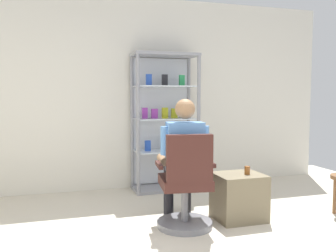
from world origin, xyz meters
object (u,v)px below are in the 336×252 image
(seated_shopkeeper, at_px, (183,155))
(storage_crate, at_px, (239,197))
(tea_glass, at_px, (247,170))
(display_cabinet_main, at_px, (164,121))
(office_chair, at_px, (186,190))

(seated_shopkeeper, distance_m, storage_crate, 0.77)
(seated_shopkeeper, relative_size, storage_crate, 2.58)
(tea_glass, bearing_deg, display_cabinet_main, 106.97)
(display_cabinet_main, bearing_deg, storage_crate, -75.23)
(display_cabinet_main, xyz_separation_m, seated_shopkeeper, (-0.22, -1.43, -0.25))
(display_cabinet_main, height_order, seated_shopkeeper, display_cabinet_main)
(display_cabinet_main, bearing_deg, seated_shopkeeper, -98.62)
(office_chair, distance_m, storage_crate, 0.66)
(storage_crate, bearing_deg, office_chair, -171.35)
(office_chair, relative_size, seated_shopkeeper, 0.74)
(office_chair, bearing_deg, display_cabinet_main, 81.45)
(display_cabinet_main, relative_size, tea_glass, 22.10)
(tea_glass, bearing_deg, office_chair, -175.25)
(display_cabinet_main, height_order, tea_glass, display_cabinet_main)
(seated_shopkeeper, distance_m, tea_glass, 0.72)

